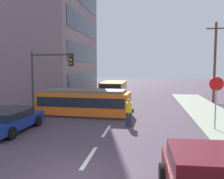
# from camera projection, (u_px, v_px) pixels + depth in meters

# --- Properties ---
(ground_plane) EXTENTS (120.00, 120.00, 0.00)m
(ground_plane) POSITION_uv_depth(u_px,v_px,m) (116.00, 116.00, 17.39)
(ground_plane) COLOR #493B49
(lane_stripe_1) EXTENTS (0.16, 2.40, 0.01)m
(lane_stripe_1) POSITION_uv_depth(u_px,v_px,m) (89.00, 157.00, 9.51)
(lane_stripe_1) COLOR silver
(lane_stripe_1) RESTS_ON ground
(lane_stripe_2) EXTENTS (0.16, 2.40, 0.01)m
(lane_stripe_2) POSITION_uv_depth(u_px,v_px,m) (107.00, 131.00, 13.45)
(lane_stripe_2) COLOR silver
(lane_stripe_2) RESTS_ON ground
(lane_stripe_3) EXTENTS (0.16, 2.40, 0.01)m
(lane_stripe_3) POSITION_uv_depth(u_px,v_px,m) (124.00, 104.00, 23.46)
(lane_stripe_3) COLOR silver
(lane_stripe_3) RESTS_ON ground
(lane_stripe_4) EXTENTS (0.16, 2.40, 0.01)m
(lane_stripe_4) POSITION_uv_depth(u_px,v_px,m) (129.00, 96.00, 29.36)
(lane_stripe_4) COLOR silver
(lane_stripe_4) RESTS_ON ground
(corner_building) EXTENTS (16.40, 14.24, 22.40)m
(corner_building) POSITION_uv_depth(u_px,v_px,m) (17.00, 3.00, 28.81)
(corner_building) COLOR slate
(corner_building) RESTS_ON ground
(streetcar_tram) EXTENTS (6.70, 2.84, 1.90)m
(streetcar_tram) POSITION_uv_depth(u_px,v_px,m) (85.00, 102.00, 17.81)
(streetcar_tram) COLOR orange
(streetcar_tram) RESTS_ON ground
(city_bus) EXTENTS (2.55, 5.09, 1.88)m
(city_bus) POSITION_uv_depth(u_px,v_px,m) (114.00, 89.00, 27.22)
(city_bus) COLOR yellow
(city_bus) RESTS_ON ground
(pedestrian_crossing) EXTENTS (0.49, 0.36, 1.67)m
(pedestrian_crossing) POSITION_uv_depth(u_px,v_px,m) (129.00, 111.00, 14.45)
(pedestrian_crossing) COLOR #263347
(pedestrian_crossing) RESTS_ON ground
(parked_sedan_mid) EXTENTS (2.01, 4.62, 1.19)m
(parked_sedan_mid) POSITION_uv_depth(u_px,v_px,m) (11.00, 120.00, 13.29)
(parked_sedan_mid) COLOR navy
(parked_sedan_mid) RESTS_ON ground
(parked_sedan_far) EXTENTS (2.13, 4.50, 1.19)m
(parked_sedan_far) POSITION_uv_depth(u_px,v_px,m) (60.00, 99.00, 22.24)
(parked_sedan_far) COLOR black
(parked_sedan_far) RESTS_ON ground
(stop_sign) EXTENTS (0.76, 0.07, 2.88)m
(stop_sign) POSITION_uv_depth(u_px,v_px,m) (216.00, 92.00, 13.18)
(stop_sign) COLOR gray
(stop_sign) RESTS_ON sidewalk_curb_right
(traffic_light_mast) EXTENTS (2.99, 0.33, 4.58)m
(traffic_light_mast) POSITION_uv_depth(u_px,v_px,m) (49.00, 72.00, 16.31)
(traffic_light_mast) COLOR #333333
(traffic_light_mast) RESTS_ON ground
(utility_pole_mid) EXTENTS (1.80, 0.24, 7.87)m
(utility_pole_mid) POSITION_uv_depth(u_px,v_px,m) (215.00, 61.00, 23.61)
(utility_pole_mid) COLOR brown
(utility_pole_mid) RESTS_ON ground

